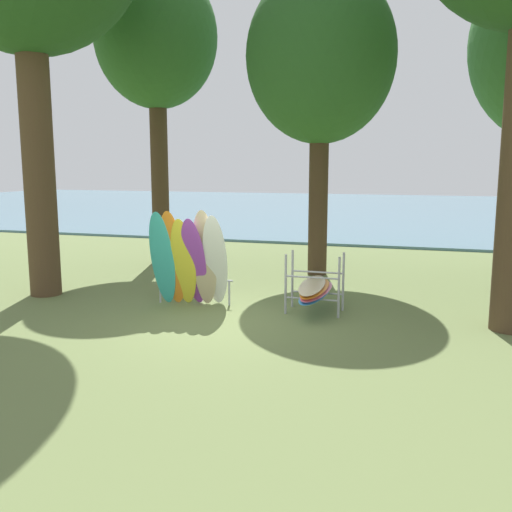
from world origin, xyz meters
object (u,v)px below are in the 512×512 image
object	(u,v)px
tree_deep_back	(156,40)
leaning_board_pile	(189,261)
board_storage_rack	(315,289)
tree_far_right_back	(321,59)

from	to	relation	value
tree_deep_back	leaning_board_pile	world-z (taller)	tree_deep_back
tree_deep_back	board_storage_rack	distance (m)	9.77
tree_far_right_back	tree_deep_back	distance (m)	5.23
tree_deep_back	board_storage_rack	size ratio (longest dim) A/B	4.21
tree_deep_back	tree_far_right_back	bearing A→B (deg)	-6.50
board_storage_rack	tree_deep_back	bearing A→B (deg)	141.28
tree_far_right_back	board_storage_rack	world-z (taller)	tree_far_right_back
tree_far_right_back	board_storage_rack	xyz separation A→B (m)	(0.74, -4.12, -5.35)
leaning_board_pile	tree_deep_back	bearing A→B (deg)	122.09
leaning_board_pile	tree_far_right_back	bearing A→B (deg)	66.52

